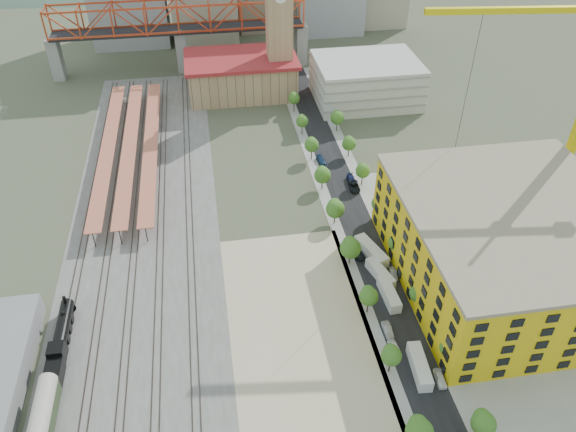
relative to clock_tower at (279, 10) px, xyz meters
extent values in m
plane|color=#474C38|center=(-8.00, -79.99, -28.70)|extent=(400.00, 400.00, 0.00)
cube|color=#605E59|center=(-44.00, -62.49, -28.67)|extent=(36.00, 165.00, 0.06)
cube|color=tan|center=(-12.00, -111.49, -28.67)|extent=(28.00, 67.00, 0.06)
cube|color=black|center=(8.00, -64.99, -28.67)|extent=(12.00, 170.00, 0.06)
cube|color=gray|center=(2.50, -64.99, -28.68)|extent=(3.00, 170.00, 0.04)
cube|color=gray|center=(13.50, -64.99, -28.68)|extent=(3.00, 170.00, 0.04)
cube|color=gray|center=(37.00, -99.99, -28.67)|extent=(50.00, 90.00, 0.06)
cube|color=#382B23|center=(-58.72, -62.49, -28.55)|extent=(0.12, 160.00, 0.18)
cube|color=#382B23|center=(-57.28, -62.49, -28.55)|extent=(0.12, 160.00, 0.18)
cube|color=#382B23|center=(-52.72, -62.49, -28.55)|extent=(0.12, 160.00, 0.18)
cube|color=#382B23|center=(-51.28, -62.49, -28.55)|extent=(0.12, 160.00, 0.18)
cube|color=#382B23|center=(-46.72, -62.49, -28.55)|extent=(0.12, 160.00, 0.18)
cube|color=#382B23|center=(-45.28, -62.49, -28.55)|extent=(0.12, 160.00, 0.18)
cube|color=#382B23|center=(-40.72, -62.49, -28.55)|extent=(0.12, 160.00, 0.18)
cube|color=#382B23|center=(-39.28, -62.49, -28.55)|extent=(0.12, 160.00, 0.18)
cube|color=#382B23|center=(-33.72, -62.49, -28.55)|extent=(0.12, 160.00, 0.18)
cube|color=#382B23|center=(-32.28, -62.49, -28.55)|extent=(0.12, 160.00, 0.18)
cube|color=#C4684B|center=(-55.00, -34.99, -24.70)|extent=(4.00, 80.00, 0.25)
cylinder|color=black|center=(-55.00, -34.99, -26.70)|extent=(0.24, 0.24, 4.00)
cube|color=#C4684B|center=(-49.00, -34.99, -24.70)|extent=(4.00, 80.00, 0.25)
cylinder|color=black|center=(-49.00, -34.99, -26.70)|extent=(0.24, 0.24, 4.00)
cube|color=#C4684B|center=(-43.00, -34.99, -24.70)|extent=(4.00, 80.00, 0.25)
cylinder|color=black|center=(-43.00, -34.99, -26.70)|extent=(0.24, 0.24, 4.00)
cube|color=tan|center=(-13.00, 2.01, -22.70)|extent=(36.00, 22.00, 12.00)
cube|color=maroon|center=(-13.00, 2.01, -16.20)|extent=(38.00, 24.00, 1.20)
cube|color=tan|center=(0.00, 0.01, -8.70)|extent=(8.00, 8.00, 40.00)
cube|color=silver|center=(28.00, -9.99, -21.70)|extent=(34.00, 26.00, 14.00)
cube|color=gray|center=(-78.00, 25.01, -21.20)|extent=(4.00, 6.00, 15.00)
cube|color=gray|center=(12.00, 25.01, -21.20)|extent=(4.00, 6.00, 15.00)
cube|color=gray|center=(-33.00, 25.01, -21.20)|extent=(4.00, 6.00, 15.00)
cube|color=black|center=(-33.00, 25.01, -13.20)|extent=(90.00, 9.00, 1.00)
cube|color=gold|center=(34.00, -99.99, -19.70)|extent=(44.00, 50.00, 18.00)
cube|color=gray|center=(34.00, -99.99, -10.30)|extent=(44.60, 50.60, 0.80)
ellipsoid|color=#4C6B59|center=(-88.00, 180.01, -96.70)|extent=(396.00, 216.00, 180.00)
ellipsoid|color=#4C6B59|center=(32.00, 180.01, -120.70)|extent=(484.00, 264.00, 220.00)
ellipsoid|color=#4C6B59|center=(152.00, 180.01, -98.70)|extent=(418.00, 228.00, 190.00)
cylinder|color=black|center=(-58.00, -101.34, -26.19)|extent=(2.61, 12.54, 2.61)
cube|color=black|center=(-58.00, -108.13, -25.98)|extent=(2.93, 3.13, 3.34)
cylinder|color=black|center=(-58.00, -96.11, -24.31)|extent=(0.73, 0.73, 1.67)
sphere|color=black|center=(-58.00, -99.25, -24.83)|extent=(1.04, 1.04, 1.04)
cone|color=black|center=(-58.00, -94.23, -27.76)|extent=(2.72, 1.67, 2.72)
cube|color=black|center=(-58.00, -112.83, -26.61)|extent=(2.93, 6.27, 2.93)
cylinder|color=#ADA899|center=(-58.00, -124.34, -24.41)|extent=(3.24, 18.81, 3.24)
cube|color=yellow|center=(39.31, -74.38, 21.28)|extent=(40.28, 5.98, 1.28)
cube|color=silver|center=(8.00, -120.78, -27.37)|extent=(3.31, 9.84, 2.65)
cube|color=silver|center=(8.00, -102.08, -27.44)|extent=(2.71, 9.25, 2.51)
cube|color=silver|center=(8.00, -95.67, -27.48)|extent=(4.67, 9.21, 2.44)
cube|color=silver|center=(8.00, -88.42, -27.29)|extent=(5.89, 10.64, 2.82)
imported|color=white|center=(5.00, -115.54, -27.97)|extent=(2.07, 4.37, 1.44)
imported|color=#97979C|center=(5.00, -110.94, -27.99)|extent=(1.52, 4.29, 1.41)
imported|color=black|center=(5.00, -87.84, -28.05)|extent=(2.79, 4.94, 1.30)
imported|color=navy|center=(5.00, -47.16, -27.97)|extent=(2.69, 5.21, 1.44)
imported|color=white|center=(11.00, -123.56, -27.96)|extent=(2.00, 4.41, 1.47)
imported|color=gray|center=(11.00, -95.62, -28.02)|extent=(1.80, 4.24, 1.36)
imported|color=black|center=(11.00, -61.52, -27.93)|extent=(2.97, 5.73, 1.54)
imported|color=#1A204C|center=(11.00, -58.50, -27.94)|extent=(2.32, 5.28, 1.51)
camera|label=1|loc=(-26.25, -180.80, 57.85)|focal=35.00mm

